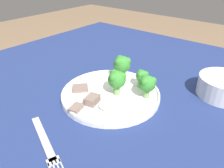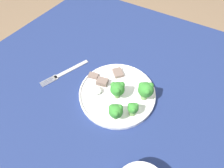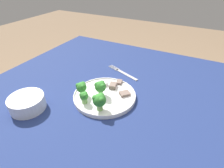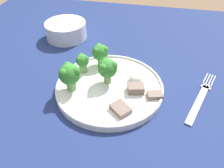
% 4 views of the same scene
% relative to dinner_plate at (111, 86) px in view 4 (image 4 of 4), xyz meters
% --- Properties ---
extents(table, '(1.19, 1.15, 0.71)m').
position_rel_dinner_plate_xyz_m(table, '(-0.00, -0.00, -0.09)').
color(table, navy).
rests_on(table, ground_plane).
extents(dinner_plate, '(0.26, 0.26, 0.02)m').
position_rel_dinner_plate_xyz_m(dinner_plate, '(0.00, 0.00, 0.00)').
color(dinner_plate, white).
rests_on(dinner_plate, table).
extents(fork, '(0.09, 0.19, 0.00)m').
position_rel_dinner_plate_xyz_m(fork, '(0.22, 0.01, -0.01)').
color(fork, '#B2B2B7').
rests_on(fork, table).
extents(cream_bowl, '(0.13, 0.13, 0.05)m').
position_rel_dinner_plate_xyz_m(cream_bowl, '(-0.20, 0.23, 0.02)').
color(cream_bowl, silver).
rests_on(cream_bowl, table).
extents(broccoli_floret_near_rim_left, '(0.05, 0.05, 0.07)m').
position_rel_dinner_plate_xyz_m(broccoli_floret_near_rim_left, '(-0.01, 0.01, 0.05)').
color(broccoli_floret_near_rim_left, '#709E56').
rests_on(broccoli_floret_near_rim_left, dinner_plate).
extents(broccoli_floret_center_left, '(0.04, 0.04, 0.06)m').
position_rel_dinner_plate_xyz_m(broccoli_floret_center_left, '(-0.05, 0.08, 0.04)').
color(broccoli_floret_center_left, '#709E56').
rests_on(broccoli_floret_center_left, dinner_plate).
extents(broccoli_floret_back_left, '(0.03, 0.03, 0.05)m').
position_rel_dinner_plate_xyz_m(broccoli_floret_back_left, '(-0.08, 0.04, 0.03)').
color(broccoli_floret_back_left, '#709E56').
rests_on(broccoli_floret_back_left, dinner_plate).
extents(broccoli_floret_front_left, '(0.05, 0.05, 0.07)m').
position_rel_dinner_plate_xyz_m(broccoli_floret_front_left, '(-0.09, -0.03, 0.05)').
color(broccoli_floret_front_left, '#709E56').
rests_on(broccoli_floret_front_left, dinner_plate).
extents(meat_slice_front_slice, '(0.05, 0.05, 0.01)m').
position_rel_dinner_plate_xyz_m(meat_slice_front_slice, '(0.04, -0.08, 0.01)').
color(meat_slice_front_slice, '#756056').
rests_on(meat_slice_front_slice, dinner_plate).
extents(meat_slice_middle_slice, '(0.04, 0.03, 0.01)m').
position_rel_dinner_plate_xyz_m(meat_slice_middle_slice, '(0.11, -0.02, 0.01)').
color(meat_slice_middle_slice, '#756056').
rests_on(meat_slice_middle_slice, dinner_plate).
extents(meat_slice_rear_slice, '(0.04, 0.04, 0.02)m').
position_rel_dinner_plate_xyz_m(meat_slice_rear_slice, '(0.06, -0.01, 0.01)').
color(meat_slice_rear_slice, '#756056').
rests_on(meat_slice_rear_slice, dinner_plate).
extents(sauce_dollop, '(0.04, 0.03, 0.02)m').
position_rel_dinner_plate_xyz_m(sauce_dollop, '(0.06, 0.03, 0.01)').
color(sauce_dollop, white).
rests_on(sauce_dollop, dinner_plate).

